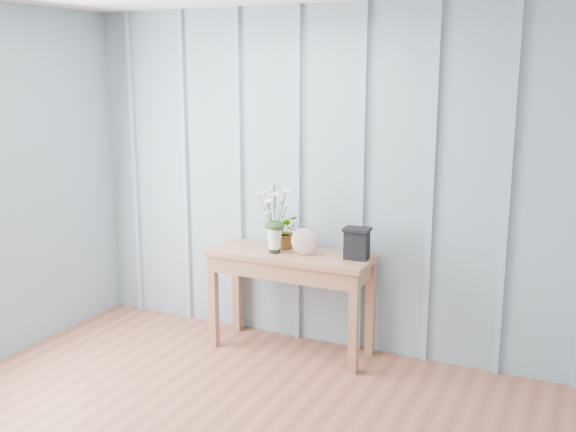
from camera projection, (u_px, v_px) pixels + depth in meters
The scene contains 6 objects.
room_shell at pixel (238, 80), 3.57m from camera, with size 4.00×4.50×2.50m.
sideboard at pixel (291, 268), 4.89m from camera, with size 1.20×0.45×0.75m.
daisy_vase at pixel (274, 209), 4.79m from camera, with size 0.36×0.28×0.52m.
spider_plant at pixel (286, 231), 4.96m from camera, with size 0.24×0.21×0.26m, color #1D3715.
felt_disc_vessel at pixel (305, 242), 4.78m from camera, with size 0.20×0.06×0.20m, color #934E5F.
carved_box at pixel (357, 243), 4.68m from camera, with size 0.19×0.15×0.22m.
Camera 1 is at (1.80, -2.27, 2.03)m, focal length 42.00 mm.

